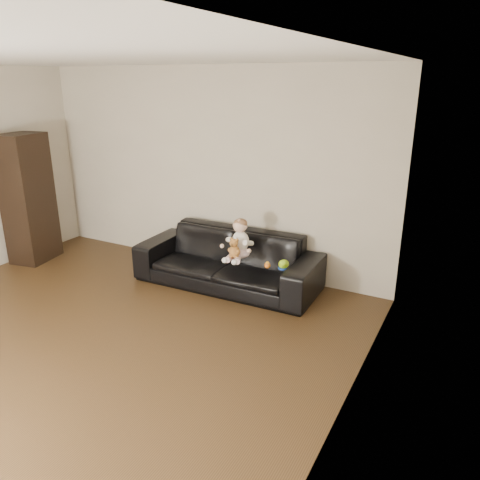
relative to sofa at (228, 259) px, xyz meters
The scene contains 12 objects.
floor 2.35m from the sofa, 104.30° to the right, with size 5.50×5.50×0.00m, color #422C17.
ceiling 3.25m from the sofa, 104.30° to the right, with size 5.50×5.50×0.00m, color #B9AF9B.
wall_back 1.23m from the sofa, 138.91° to the left, with size 5.00×5.00×0.00m, color #B9AF9B.
wall_right 3.12m from the sofa, 49.43° to the right, with size 5.50×5.50×0.00m, color #B9AF9B.
sofa is the anchor object (origin of this frame).
cabinet 2.93m from the sofa, 169.63° to the right, with size 0.44×0.60×1.75m, color black.
shelf_item 3.01m from the sofa, 169.56° to the right, with size 0.18×0.25×0.28m, color silver.
baby 0.41m from the sofa, 27.80° to the right, with size 0.36×0.43×0.48m.
teddy_bear 0.45m from the sofa, 47.99° to the right, with size 0.14×0.14×0.24m.
toy_green 0.84m from the sofa, 11.41° to the right, with size 0.12×0.14×0.10m, color #99D619.
toy_rattle 0.72m from the sofa, 21.49° to the right, with size 0.07×0.07×0.07m, color orange.
toy_blue_disc 0.83m from the sofa, 13.13° to the right, with size 0.10×0.10×0.01m, color blue.
Camera 1 is at (3.22, -2.40, 2.43)m, focal length 35.00 mm.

